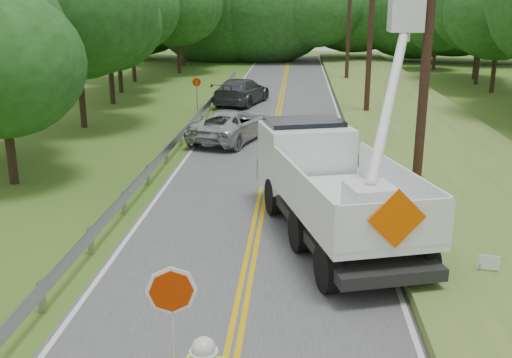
{
  "coord_description": "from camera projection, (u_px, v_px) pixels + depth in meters",
  "views": [
    {
      "loc": [
        1.11,
        -9.73,
        6.22
      ],
      "look_at": [
        0.0,
        6.0,
        1.5
      ],
      "focal_mm": 41.7,
      "sensor_mm": 36.0,
      "label": 1
    }
  ],
  "objects": [
    {
      "name": "suv_darkgrey",
      "position": [
        242.0,
        91.0,
        37.18
      ],
      "size": [
        3.57,
        5.94,
        1.61
      ],
      "primitive_type": "imported",
      "rotation": [
        0.0,
        0.0,
        2.89
      ],
      "color": "#3E4147",
      "rests_on": "road"
    },
    {
      "name": "treeline_horizon",
      "position": [
        286.0,
        9.0,
        63.4
      ],
      "size": [
        56.42,
        14.06,
        12.25
      ],
      "color": "#194410",
      "rests_on": "ground"
    },
    {
      "name": "guardrail",
      "position": [
        177.0,
        139.0,
        25.51
      ],
      "size": [
        0.18,
        48.0,
        0.77
      ],
      "color": "gray",
      "rests_on": "ground"
    },
    {
      "name": "treeline_left",
      "position": [
        122.0,
        10.0,
        38.89
      ],
      "size": [
        10.42,
        56.93,
        10.62
      ],
      "color": "#332319",
      "rests_on": "ground"
    },
    {
      "name": "yard_sign",
      "position": [
        489.0,
        263.0,
        13.53
      ],
      "size": [
        0.47,
        0.13,
        0.69
      ],
      "color": "white",
      "rests_on": "ground"
    },
    {
      "name": "suv_silver",
      "position": [
        231.0,
        125.0,
        27.41
      ],
      "size": [
        3.91,
        5.75,
        1.46
      ],
      "primitive_type": "imported",
      "rotation": [
        0.0,
        0.0,
        2.83
      ],
      "color": "#B2B5BA",
      "rests_on": "road"
    },
    {
      "name": "utility_poles",
      "position": [
        390.0,
        25.0,
        25.57
      ],
      "size": [
        1.6,
        43.3,
        10.0
      ],
      "color": "black",
      "rests_on": "ground"
    },
    {
      "name": "ground",
      "position": [
        233.0,
        347.0,
        11.15
      ],
      "size": [
        140.0,
        140.0,
        0.0
      ],
      "primitive_type": "plane",
      "color": "#2F5D1D",
      "rests_on": "ground"
    },
    {
      "name": "stop_sign_permanent",
      "position": [
        197.0,
        92.0,
        32.37
      ],
      "size": [
        0.48,
        0.06,
        2.26
      ],
      "color": "gray",
      "rests_on": "ground"
    },
    {
      "name": "bucket_truck",
      "position": [
        328.0,
        167.0,
        16.92
      ],
      "size": [
        4.93,
        8.21,
        7.49
      ],
      "color": "black",
      "rests_on": "road"
    },
    {
      "name": "road",
      "position": [
        270.0,
        158.0,
        24.53
      ],
      "size": [
        7.2,
        96.0,
        0.03
      ],
      "color": "#464648",
      "rests_on": "ground"
    },
    {
      "name": "tall_grass_verge",
      "position": [
        445.0,
        158.0,
        24.01
      ],
      "size": [
        7.0,
        96.0,
        0.3
      ],
      "primitive_type": "cube",
      "color": "#4D702A",
      "rests_on": "ground"
    }
  ]
}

